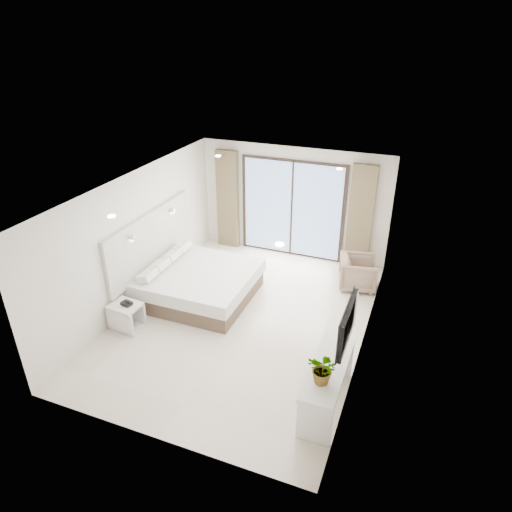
# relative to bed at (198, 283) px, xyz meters

# --- Properties ---
(ground) EXTENTS (6.20, 6.20, 0.00)m
(ground) POSITION_rel_bed_xyz_m (1.20, -0.43, -0.32)
(ground) COLOR beige
(ground) RESTS_ON ground
(room_shell) EXTENTS (4.62, 6.22, 2.72)m
(room_shell) POSITION_rel_bed_xyz_m (1.00, 0.34, 1.26)
(room_shell) COLOR silver
(room_shell) RESTS_ON ground
(bed) EXTENTS (2.22, 2.11, 0.76)m
(bed) POSITION_rel_bed_xyz_m (0.00, 0.00, 0.00)
(bed) COLOR brown
(bed) RESTS_ON ground
(nightstand) EXTENTS (0.60, 0.51, 0.51)m
(nightstand) POSITION_rel_bed_xyz_m (-0.75, -1.48, -0.07)
(nightstand) COLOR silver
(nightstand) RESTS_ON ground
(phone) EXTENTS (0.22, 0.18, 0.06)m
(phone) POSITION_rel_bed_xyz_m (-0.71, -1.47, 0.22)
(phone) COLOR black
(phone) RESTS_ON nightstand
(console_desk) EXTENTS (0.51, 1.63, 0.77)m
(console_desk) POSITION_rel_bed_xyz_m (3.24, -2.04, 0.24)
(console_desk) COLOR silver
(console_desk) RESTS_ON ground
(plant) EXTENTS (0.56, 0.58, 0.36)m
(plant) POSITION_rel_bed_xyz_m (3.24, -2.42, 0.63)
(plant) COLOR #33662D
(plant) RESTS_ON console_desk
(armchair) EXTENTS (0.86, 0.90, 0.78)m
(armchair) POSITION_rel_bed_xyz_m (3.05, 1.62, 0.07)
(armchair) COLOR #846D56
(armchair) RESTS_ON ground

